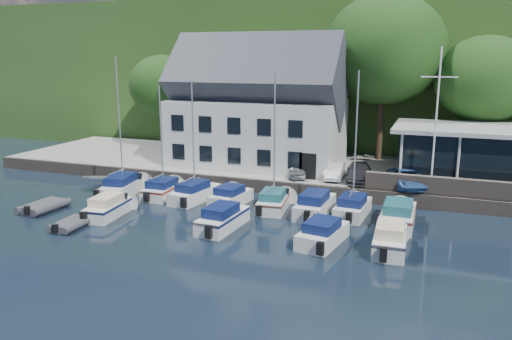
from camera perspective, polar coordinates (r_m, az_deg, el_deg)
The scene contains 33 objects.
ground at distance 26.55m, azimuth 2.22°, elevation -9.54°, with size 180.00×180.00×0.00m, color black.
quay at distance 42.65m, azimuth 9.51°, elevation -0.33°, with size 60.00×13.00×1.00m, color gray.
quay_face at distance 36.47m, azimuth 7.58°, elevation -2.53°, with size 60.00×0.30×1.00m, color #5D524B.
hillside at distance 85.72m, azimuth 15.44°, elevation 11.02°, with size 160.00×75.00×16.00m, color #294A1B.
field_patch at distance 93.56m, azimuth 21.27°, elevation 15.75°, with size 50.00×30.00×0.30m, color #545D2E.
harbor_building at distance 42.69m, azimuth 0.18°, elevation 6.47°, with size 14.40×8.20×8.70m, color silver, non-canonical shape.
club_pavilion at distance 40.15m, azimuth 24.84°, elevation 1.54°, with size 13.20×7.20×4.10m, color black, non-canonical shape.
seawall at distance 36.07m, azimuth 26.72°, elevation -2.19°, with size 18.00×0.50×1.20m, color #5D524B.
gangway at distance 41.55m, azimuth -15.89°, elevation -1.72°, with size 1.20×6.00×1.40m, color #BBBBC0, non-canonical shape.
car_silver at distance 38.68m, azimuth 4.75°, elevation 0.06°, with size 1.34×3.32×1.13m, color #A9AAAE.
car_white at distance 38.44m, azimuth 8.97°, elevation -0.07°, with size 1.28×3.68×1.21m, color silver.
car_dgrey at distance 37.99m, azimuth 11.72°, elevation -0.27°, with size 1.83×4.50×1.31m, color #2C2B30.
car_blue at distance 37.08m, azimuth 16.90°, elevation -0.84°, with size 1.57×3.97×1.36m, color #2D518A.
flagpole at distance 35.64m, azimuth 19.87°, elevation 5.26°, with size 2.34×0.20×9.73m, color silver, non-canonical shape.
tree_0 at distance 52.23m, azimuth -10.53°, elevation 7.75°, with size 6.79×6.79×9.28m, color black, non-canonical shape.
tree_1 at distance 49.63m, azimuth -1.33°, elevation 8.94°, with size 8.34×8.34×11.40m, color black, non-canonical shape.
tree_2 at distance 46.78m, azimuth 5.36°, elevation 7.97°, with size 7.54×7.54×10.31m, color black, non-canonical shape.
tree_3 at distance 45.74m, azimuth 14.29°, elevation 10.10°, with size 10.54×10.54×14.41m, color black, non-canonical shape.
tree_4 at distance 45.10m, azimuth 24.49°, elevation 7.01°, with size 7.90×7.90×10.80m, color black, non-canonical shape.
boat_r1_0 at distance 37.81m, azimuth -15.28°, elevation 4.16°, with size 1.97×6.87×9.37m, color silver, non-canonical shape.
boat_r1_1 at distance 36.59m, azimuth -10.77°, elevation 3.36°, with size 2.04×5.60×8.42m, color silver, non-canonical shape.
boat_r1_2 at distance 35.17m, azimuth -7.19°, elevation 3.39°, with size 1.88×6.26×8.76m, color silver, non-canonical shape.
boat_r1_3 at distance 34.90m, azimuth -2.91°, elevation -2.84°, with size 1.95×5.08×1.34m, color silver, non-canonical shape.
boat_r1_4 at distance 32.95m, azimuth 2.11°, elevation 2.42°, with size 1.88×5.82×8.28m, color silver, non-canonical shape.
boat_r1_5 at distance 32.83m, azimuth 6.77°, elevation -3.75°, with size 1.93×6.40×1.55m, color silver, non-canonical shape.
boat_r1_6 at distance 32.12m, azimuth 11.29°, elevation 2.12°, with size 1.92×5.61×8.52m, color silver, non-canonical shape.
boat_r1_7 at distance 31.84m, azimuth 15.94°, elevation -4.72°, with size 2.09×6.52×1.53m, color silver, non-canonical shape.
boat_r2_0 at distance 33.75m, azimuth -16.43°, elevation -3.86°, with size 1.76×5.90×1.41m, color silver, non-canonical shape.
boat_r2_2 at distance 30.07m, azimuth -3.82°, elevation -5.30°, with size 1.84×6.08×1.51m, color silver, non-canonical shape.
boat_r2_3 at distance 27.92m, azimuth 7.64°, elevation -6.95°, with size 1.96×5.56×1.41m, color silver, non-canonical shape.
boat_r2_4 at distance 27.62m, azimuth 15.09°, elevation -7.36°, with size 1.80×5.64×1.55m, color silver, non-canonical shape.
dinghy_0 at distance 36.35m, azimuth -23.12°, elevation -3.72°, with size 1.96×3.27×0.76m, color #3B3C41, non-canonical shape.
dinghy_1 at distance 32.18m, azimuth -20.40°, elevation -5.69°, with size 1.64×2.73×0.64m, color #3B3C41, non-canonical shape.
Camera 1 is at (7.51, -23.36, 10.13)m, focal length 35.00 mm.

